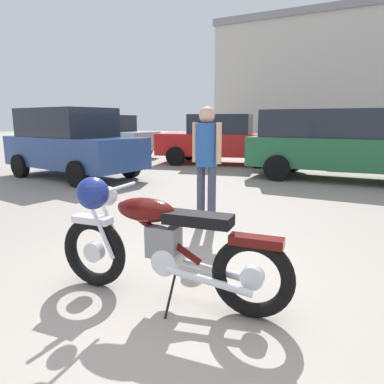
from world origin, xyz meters
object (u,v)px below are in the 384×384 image
object	(u,v)px
red_hatchback_near	(345,136)
dark_sedan_left	(106,136)
vintage_motorcycle	(159,244)
bystander	(207,155)
silver_sedan_mid	(71,142)
white_estate_far	(343,142)
pale_sedan_back	(221,139)

from	to	relation	value
red_hatchback_near	dark_sedan_left	size ratio (longest dim) A/B	0.95
vintage_motorcycle	bystander	xyz separation A→B (m)	(-0.46, 2.12, 0.53)
vintage_motorcycle	dark_sedan_left	xyz separation A→B (m)	(-7.90, 9.36, 0.34)
red_hatchback_near	silver_sedan_mid	world-z (taller)	same
white_estate_far	dark_sedan_left	distance (m)	9.24
pale_sedan_back	bystander	bearing A→B (deg)	98.81
white_estate_far	dark_sedan_left	xyz separation A→B (m)	(-8.98, 2.15, -0.10)
silver_sedan_mid	dark_sedan_left	world-z (taller)	silver_sedan_mid
bystander	red_hatchback_near	bearing A→B (deg)	0.98
red_hatchback_near	pale_sedan_back	size ratio (longest dim) A/B	0.92
vintage_motorcycle	bystander	world-z (taller)	bystander
silver_sedan_mid	dark_sedan_left	bearing A→B (deg)	129.76
white_estate_far	dark_sedan_left	bearing A→B (deg)	169.22
bystander	pale_sedan_back	size ratio (longest dim) A/B	0.37
red_hatchback_near	silver_sedan_mid	distance (m)	9.17
dark_sedan_left	pale_sedan_back	bearing A→B (deg)	0.13
red_hatchback_near	white_estate_far	distance (m)	4.12
red_hatchback_near	vintage_motorcycle	bearing A→B (deg)	78.06
pale_sedan_back	silver_sedan_mid	bearing A→B (deg)	50.37
vintage_motorcycle	white_estate_far	xyz separation A→B (m)	(1.09, 7.21, 0.45)
bystander	silver_sedan_mid	size ratio (longest dim) A/B	0.40
vintage_motorcycle	dark_sedan_left	size ratio (longest dim) A/B	0.49
vintage_motorcycle	silver_sedan_mid	size ratio (longest dim) A/B	0.50
vintage_motorcycle	dark_sedan_left	distance (m)	12.25
bystander	white_estate_far	world-z (taller)	white_estate_far
silver_sedan_mid	pale_sedan_back	size ratio (longest dim) A/B	0.93
vintage_motorcycle	silver_sedan_mid	distance (m)	7.12
white_estate_far	vintage_motorcycle	bearing A→B (deg)	-95.88
bystander	dark_sedan_left	xyz separation A→B (m)	(-7.44, 7.24, -0.18)
white_estate_far	dark_sedan_left	size ratio (longest dim) A/B	1.11
bystander	white_estate_far	bearing A→B (deg)	-6.86
vintage_motorcycle	pale_sedan_back	xyz separation A→B (m)	(-2.83, 9.09, 0.34)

